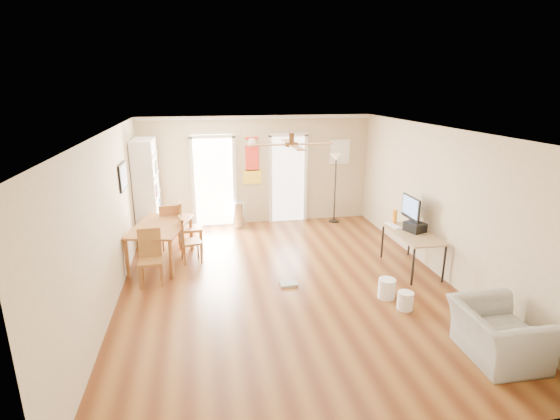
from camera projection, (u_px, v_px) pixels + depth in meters
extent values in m
plane|color=brown|center=(287.00, 284.00, 7.21)|extent=(7.00, 7.00, 0.00)
cube|color=red|center=(252.00, 161.00, 10.03)|extent=(0.46, 0.03, 1.10)
cube|color=white|center=(340.00, 152.00, 10.37)|extent=(0.50, 0.04, 0.60)
cube|color=black|center=(123.00, 176.00, 7.56)|extent=(0.04, 0.66, 0.48)
cylinder|color=#B4B4B6|center=(239.00, 215.00, 10.03)|extent=(0.29, 0.29, 0.61)
cube|color=white|center=(393.00, 225.00, 8.00)|extent=(0.18, 0.42, 0.02)
cube|color=black|center=(415.00, 227.00, 7.68)|extent=(0.37, 0.40, 0.17)
cylinder|color=orange|center=(395.00, 217.00, 8.14)|extent=(0.10, 0.10, 0.26)
cylinder|color=white|center=(387.00, 288.00, 6.71)|extent=(0.30, 0.30, 0.32)
cylinder|color=white|center=(405.00, 301.00, 6.37)|extent=(0.30, 0.30, 0.28)
cube|color=#9B9B96|center=(288.00, 284.00, 7.18)|extent=(0.30, 0.24, 0.04)
imported|color=#9D9D98|center=(498.00, 333.00, 5.19)|extent=(0.93, 1.05, 0.67)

